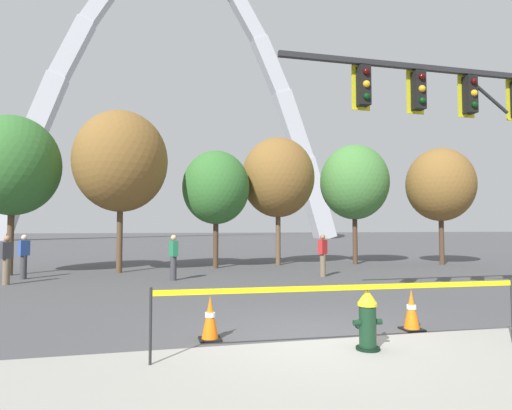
{
  "coord_description": "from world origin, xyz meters",
  "views": [
    {
      "loc": [
        -2.62,
        -6.82,
        1.88
      ],
      "look_at": [
        0.16,
        5.0,
        2.5
      ],
      "focal_mm": 29.67,
      "sensor_mm": 36.0,
      "label": 1
    }
  ],
  "objects": [
    {
      "name": "ground_plane",
      "position": [
        0.0,
        0.0,
        0.0
      ],
      "size": [
        240.0,
        240.0,
        0.0
      ],
      "primitive_type": "plane",
      "color": "#474749"
    },
    {
      "name": "fire_hydrant",
      "position": [
        0.53,
        -0.85,
        0.47
      ],
      "size": [
        0.46,
        0.48,
        0.99
      ],
      "color": "black",
      "rests_on": "ground"
    },
    {
      "name": "caution_tape_barrier",
      "position": [
        0.16,
        -0.94,
        0.72
      ],
      "size": [
        5.72,
        0.26,
        1.05
      ],
      "color": "#232326",
      "rests_on": "ground"
    },
    {
      "name": "traffic_cone_by_hydrant",
      "position": [
        -1.74,
        0.28,
        0.36
      ],
      "size": [
        0.36,
        0.36,
        0.73
      ],
      "color": "black",
      "rests_on": "ground"
    },
    {
      "name": "traffic_cone_mid_sidewalk",
      "position": [
        1.93,
        0.11,
        0.36
      ],
      "size": [
        0.36,
        0.36,
        0.73
      ],
      "color": "black",
      "rests_on": "ground"
    },
    {
      "name": "traffic_signal_gantry",
      "position": [
        5.11,
        1.75,
        4.4
      ],
      "size": [
        7.82,
        0.44,
        6.0
      ],
      "color": "#232326",
      "rests_on": "ground"
    },
    {
      "name": "monument_arch",
      "position": [
        0.0,
        56.74,
        19.69
      ],
      "size": [
        50.36,
        2.89,
        45.09
      ],
      "color": "#B2B5BC",
      "rests_on": "ground"
    },
    {
      "name": "tree_far_left",
      "position": [
        -8.13,
        11.32,
        4.26
      ],
      "size": [
        3.56,
        3.56,
        6.23
      ],
      "color": "brown",
      "rests_on": "ground"
    },
    {
      "name": "tree_left_mid",
      "position": [
        -4.1,
        11.36,
        4.57
      ],
      "size": [
        3.82,
        3.82,
        6.68
      ],
      "color": "brown",
      "rests_on": "ground"
    },
    {
      "name": "tree_center_left",
      "position": [
        -0.0,
        12.31,
        3.66
      ],
      "size": [
        3.06,
        3.06,
        5.35
      ],
      "color": "#473323",
      "rests_on": "ground"
    },
    {
      "name": "tree_center_right",
      "position": [
        3.19,
        13.13,
        4.3
      ],
      "size": [
        3.59,
        3.59,
        6.28
      ],
      "color": "brown",
      "rests_on": "ground"
    },
    {
      "name": "tree_right_mid",
      "position": [
        7.08,
        12.72,
        4.12
      ],
      "size": [
        3.44,
        3.44,
        6.02
      ],
      "color": "#473323",
      "rests_on": "ground"
    },
    {
      "name": "tree_far_right",
      "position": [
        11.13,
        11.49,
        3.96
      ],
      "size": [
        3.31,
        3.31,
        5.79
      ],
      "color": "#473323",
      "rests_on": "ground"
    },
    {
      "name": "pedestrian_walking_left",
      "position": [
        -2.03,
        8.31,
        0.82
      ],
      "size": [
        0.32,
        0.39,
        1.59
      ],
      "color": "#38383D",
      "rests_on": "ground"
    },
    {
      "name": "pedestrian_standing_center",
      "position": [
        -7.25,
        9.91,
        0.82
      ],
      "size": [
        0.38,
        0.38,
        1.59
      ],
      "color": "#38383D",
      "rests_on": "ground"
    },
    {
      "name": "pedestrian_walking_right",
      "position": [
        3.49,
        8.18,
        0.82
      ],
      "size": [
        0.39,
        0.35,
        1.59
      ],
      "color": "brown",
      "rests_on": "ground"
    },
    {
      "name": "pedestrian_near_trees",
      "position": [
        -7.34,
        8.4,
        0.82
      ],
      "size": [
        0.39,
        0.37,
        1.59
      ],
      "color": "brown",
      "rests_on": "ground"
    }
  ]
}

